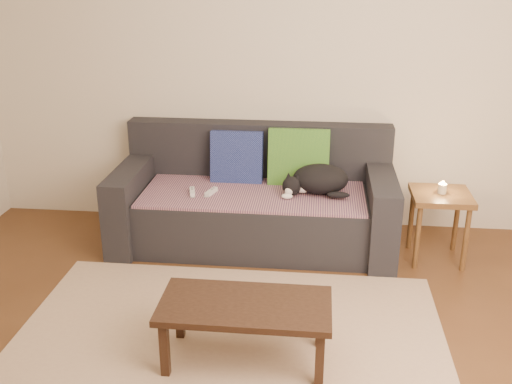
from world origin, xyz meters
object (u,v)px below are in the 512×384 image
at_px(wii_remote_a, 192,192).
at_px(side_table, 440,205).
at_px(cat, 318,180).
at_px(sofa, 255,204).
at_px(wii_remote_b, 211,192).
at_px(coffee_table, 245,310).

xyz_separation_m(wii_remote_a, side_table, (1.81, 0.00, -0.03)).
bearing_deg(cat, side_table, 6.25).
relative_size(sofa, side_table, 4.05).
relative_size(wii_remote_a, wii_remote_b, 1.00).
xyz_separation_m(wii_remote_b, coffee_table, (0.43, -1.38, -0.14)).
xyz_separation_m(wii_remote_a, coffee_table, (0.57, -1.37, -0.14)).
xyz_separation_m(sofa, wii_remote_a, (-0.45, -0.17, 0.15)).
height_order(sofa, coffee_table, sofa).
bearing_deg(cat, wii_remote_a, -159.31).
relative_size(sofa, wii_remote_b, 14.00).
xyz_separation_m(cat, coffee_table, (-0.36, -1.48, -0.23)).
height_order(wii_remote_a, wii_remote_b, same).
distance_m(cat, wii_remote_b, 0.80).
xyz_separation_m(sofa, side_table, (1.36, -0.17, 0.12)).
relative_size(wii_remote_b, coffee_table, 0.16).
distance_m(sofa, cat, 0.54).
height_order(wii_remote_b, side_table, side_table).
bearing_deg(coffee_table, wii_remote_b, 107.21).
bearing_deg(coffee_table, side_table, 47.83).
bearing_deg(side_table, wii_remote_a, -179.95).
xyz_separation_m(sofa, wii_remote_b, (-0.31, -0.16, 0.15)).
distance_m(side_table, coffee_table, 1.85).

